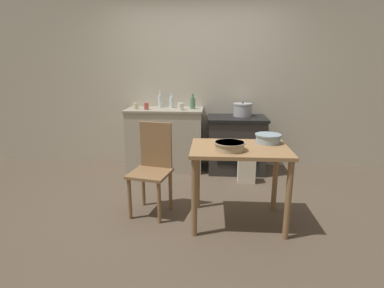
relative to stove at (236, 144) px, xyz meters
The scene contains 16 objects.
ground_plane 1.46m from the stove, 116.28° to the right, with size 14.00×14.00×0.00m, color brown.
wall_back 1.11m from the stove, 151.77° to the left, with size 8.00×0.07×2.55m.
counter_cabinet 1.09m from the stove, behind, with size 1.15×0.56×0.94m.
stove is the anchor object (origin of this frame).
work_table 1.60m from the stove, 93.57° to the right, with size 0.95×0.68×0.80m.
chair 1.72m from the stove, 125.74° to the right, with size 0.48×0.48×0.98m.
flour_sack 0.55m from the stove, 76.73° to the right, with size 0.23×0.16×0.35m, color beige.
stock_pot 0.52m from the stove, 42.93° to the left, with size 0.28×0.28×0.21m.
mixing_bowl_large 1.76m from the stove, 96.89° to the right, with size 0.29×0.29×0.08m.
mixing_bowl_small 1.48m from the stove, 81.85° to the right, with size 0.26×0.26×0.09m.
bottle_far_left 0.90m from the stove, behind, with size 0.08×0.08×0.22m.
bottle_left 1.17m from the stove, behind, with size 0.08×0.08×0.23m.
bottle_mid_left 1.34m from the stove, behind, with size 0.07×0.07×0.26m.
cup_center_left 1.61m from the stove, behind, with size 0.07×0.07×0.09m, color beige.
cup_center 1.46m from the stove, behind, with size 0.07×0.07×0.10m, color #B74C42.
cup_center_right 1.01m from the stove, behind, with size 0.09×0.09×0.10m, color silver.
Camera 1 is at (0.24, -3.16, 1.57)m, focal length 28.00 mm.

